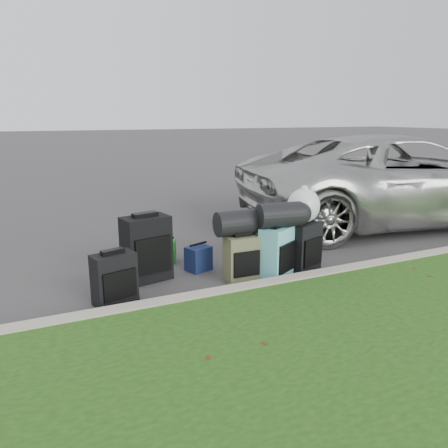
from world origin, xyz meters
name	(u,v)px	position (x,y,z in m)	size (l,w,h in m)	color
ground	(237,266)	(0.00, 0.00, 0.00)	(120.00, 120.00, 0.00)	#383535
curb	(275,286)	(0.00, -1.00, 0.07)	(120.00, 0.18, 0.15)	#9E937F
suv	(398,179)	(3.87, 0.98, 0.83)	(2.74, 5.94, 1.65)	#B7B7B2
suitcase_small_black	(114,279)	(-1.74, -0.54, 0.28)	(0.45, 0.25, 0.56)	black
suitcase_large_black_left	(146,249)	(-1.24, 0.00, 0.40)	(0.56, 0.34, 0.80)	black
suitcase_olive	(242,258)	(-0.18, -0.50, 0.28)	(0.41, 0.26, 0.57)	#47482D
suitcase_teal	(277,253)	(0.25, -0.61, 0.33)	(0.46, 0.27, 0.65)	teal
suitcase_large_black_right	(304,247)	(0.70, -0.55, 0.33)	(0.43, 0.26, 0.65)	black
tote_green	(166,251)	(-0.82, 0.57, 0.15)	(0.27, 0.22, 0.31)	#1C7E21
tote_navy	(198,259)	(-0.54, 0.05, 0.16)	(0.30, 0.24, 0.32)	#16234E
duffel_left	(239,223)	(-0.19, -0.43, 0.72)	(0.31, 0.31, 0.57)	black
duffel_right	(280,215)	(0.28, -0.61, 0.81)	(0.31, 0.31, 0.55)	black
trash_bag	(304,206)	(0.70, -0.49, 0.86)	(0.43, 0.43, 0.43)	silver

